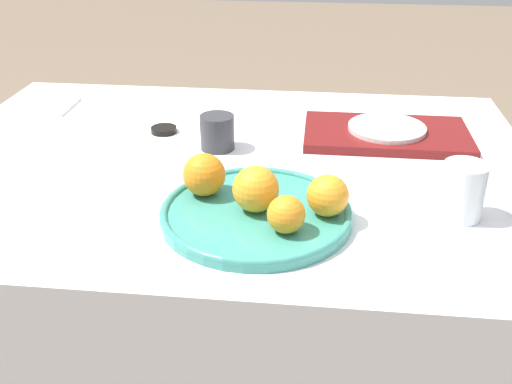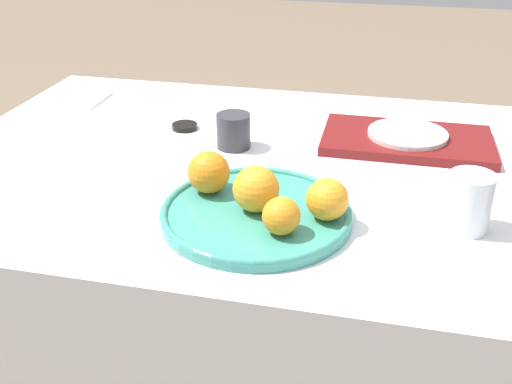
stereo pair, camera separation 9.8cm
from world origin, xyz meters
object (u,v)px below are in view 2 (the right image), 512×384
at_px(orange_2, 209,172).
at_px(water_glass, 469,202).
at_px(fruit_platter, 256,213).
at_px(napkin, 81,98).
at_px(soy_dish, 185,126).
at_px(cup_1, 234,131).
at_px(orange_0, 256,189).
at_px(orange_3, 327,199).
at_px(side_plate, 408,134).
at_px(orange_1, 281,216).
at_px(serving_tray, 407,140).

distance_m(orange_2, water_glass, 0.43).
xyz_separation_m(fruit_platter, napkin, (-0.57, 0.49, -0.01)).
height_order(fruit_platter, soy_dish, fruit_platter).
relative_size(orange_2, cup_1, 1.02).
xyz_separation_m(orange_0, soy_dish, (-0.25, 0.36, -0.05)).
bearing_deg(cup_1, fruit_platter, -68.30).
distance_m(orange_3, side_plate, 0.40).
relative_size(orange_3, napkin, 0.53).
bearing_deg(orange_3, orange_1, -136.05).
distance_m(fruit_platter, orange_0, 0.04).
bearing_deg(side_plate, fruit_platter, -122.98).
distance_m(fruit_platter, orange_3, 0.12).
bearing_deg(serving_tray, cup_1, -165.35).
bearing_deg(orange_3, serving_tray, 71.23).
height_order(side_plate, napkin, side_plate).
bearing_deg(soy_dish, orange_3, -44.44).
distance_m(napkin, soy_dish, 0.35).
relative_size(orange_0, orange_1, 1.28).
xyz_separation_m(orange_2, side_plate, (0.34, 0.33, -0.03)).
bearing_deg(cup_1, orange_1, -64.16).
relative_size(orange_1, soy_dish, 1.05).
relative_size(napkin, soy_dish, 2.26).
distance_m(orange_3, soy_dish, 0.51).
distance_m(serving_tray, soy_dish, 0.49).
height_order(water_glass, side_plate, water_glass).
xyz_separation_m(orange_0, side_plate, (0.24, 0.37, -0.03)).
distance_m(orange_2, orange_3, 0.22).
distance_m(fruit_platter, side_plate, 0.45).
bearing_deg(fruit_platter, cup_1, 111.70).
bearing_deg(orange_2, side_plate, 43.91).
relative_size(cup_1, soy_dish, 1.27).
bearing_deg(serving_tray, side_plate, 0.00).
bearing_deg(water_glass, orange_1, -159.92).
xyz_separation_m(orange_2, orange_3, (0.21, -0.05, -0.00)).
bearing_deg(napkin, fruit_platter, -40.57).
xyz_separation_m(orange_3, soy_dish, (-0.36, 0.36, -0.04)).
height_order(fruit_platter, cup_1, cup_1).
distance_m(orange_1, serving_tray, 0.48).
bearing_deg(orange_1, cup_1, 115.84).
distance_m(serving_tray, cup_1, 0.37).
bearing_deg(orange_3, soy_dish, 135.56).
xyz_separation_m(orange_0, orange_1, (0.05, -0.06, -0.01)).
height_order(serving_tray, side_plate, side_plate).
xyz_separation_m(orange_3, cup_1, (-0.23, 0.28, -0.01)).
height_order(orange_3, side_plate, orange_3).
xyz_separation_m(orange_1, water_glass, (0.28, 0.10, 0.00)).
height_order(orange_2, cup_1, orange_2).
height_order(fruit_platter, side_plate, side_plate).
xyz_separation_m(cup_1, soy_dish, (-0.13, 0.08, -0.03)).
relative_size(water_glass, serving_tray, 0.27).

